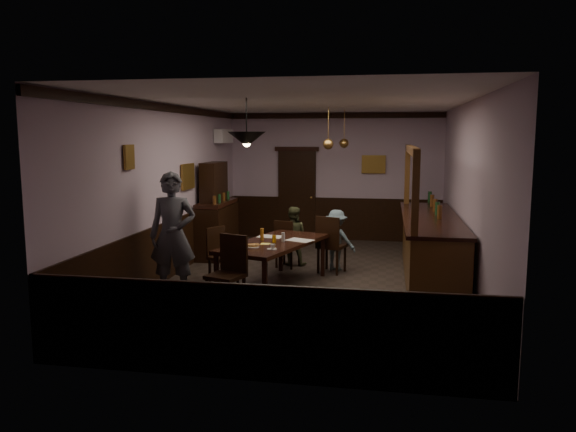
% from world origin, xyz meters
% --- Properties ---
extents(room, '(5.01, 8.01, 3.01)m').
position_xyz_m(room, '(0.00, 0.00, 1.50)').
color(room, '#2D2621').
rests_on(room, ground).
extents(dining_table, '(1.61, 2.40, 0.75)m').
position_xyz_m(dining_table, '(-0.56, -0.45, 0.69)').
color(dining_table, black).
rests_on(dining_table, ground).
extents(chair_far_left, '(0.49, 0.49, 0.90)m').
position_xyz_m(chair_far_left, '(-0.61, 0.91, 0.49)').
color(chair_far_left, black).
rests_on(chair_far_left, ground).
extents(chair_far_right, '(0.57, 0.57, 1.04)m').
position_xyz_m(chair_far_right, '(0.25, 0.62, 0.57)').
color(chair_far_right, black).
rests_on(chair_far_right, ground).
extents(chair_near, '(0.58, 0.58, 1.06)m').
position_xyz_m(chair_near, '(-0.95, -1.70, 0.58)').
color(chair_near, black).
rests_on(chair_near, ground).
extents(chair_side, '(0.55, 0.55, 0.94)m').
position_xyz_m(chair_side, '(-1.50, -0.34, 0.52)').
color(chair_side, black).
rests_on(chair_side, ground).
extents(person_standing, '(0.76, 0.56, 1.93)m').
position_xyz_m(person_standing, '(-1.94, -1.32, 0.96)').
color(person_standing, '#4D4E58').
rests_on(person_standing, ground).
extents(person_seated_left, '(0.55, 0.43, 1.13)m').
position_xyz_m(person_seated_left, '(-0.53, 1.17, 0.56)').
color(person_seated_left, '#474B2D').
rests_on(person_seated_left, ground).
extents(person_seated_right, '(0.81, 0.60, 1.12)m').
position_xyz_m(person_seated_right, '(0.33, 0.90, 0.56)').
color(person_seated_right, slate).
rests_on(person_seated_right, ground).
extents(newspaper_left, '(0.46, 0.37, 0.01)m').
position_xyz_m(newspaper_left, '(-0.70, -0.02, 0.75)').
color(newspaper_left, silver).
rests_on(newspaper_left, dining_table).
extents(newspaper_right, '(0.50, 0.44, 0.01)m').
position_xyz_m(newspaper_right, '(-0.16, -0.26, 0.75)').
color(newspaper_right, silver).
rests_on(newspaper_right, dining_table).
extents(napkin, '(0.19, 0.19, 0.00)m').
position_xyz_m(napkin, '(-0.66, -0.66, 0.75)').
color(napkin, '#FFEB5D').
rests_on(napkin, dining_table).
extents(saucer, '(0.15, 0.15, 0.01)m').
position_xyz_m(saucer, '(-0.46, -1.07, 0.76)').
color(saucer, white).
rests_on(saucer, dining_table).
extents(coffee_cup, '(0.10, 0.10, 0.07)m').
position_xyz_m(coffee_cup, '(-0.45, -1.07, 0.80)').
color(coffee_cup, white).
rests_on(coffee_cup, saucer).
extents(pastry_plate, '(0.22, 0.22, 0.01)m').
position_xyz_m(pastry_plate, '(-0.80, -0.96, 0.76)').
color(pastry_plate, white).
rests_on(pastry_plate, dining_table).
extents(pastry_ring_a, '(0.13, 0.13, 0.04)m').
position_xyz_m(pastry_ring_a, '(-0.80, -0.97, 0.79)').
color(pastry_ring_a, '#C68C47').
rests_on(pastry_ring_a, pastry_plate).
extents(pastry_ring_b, '(0.13, 0.13, 0.04)m').
position_xyz_m(pastry_ring_b, '(-0.75, -0.94, 0.79)').
color(pastry_ring_b, '#C68C47').
rests_on(pastry_ring_b, pastry_plate).
extents(soda_can, '(0.07, 0.07, 0.12)m').
position_xyz_m(soda_can, '(-0.54, -0.52, 0.81)').
color(soda_can, '#FFB015').
rests_on(soda_can, dining_table).
extents(beer_glass, '(0.06, 0.06, 0.20)m').
position_xyz_m(beer_glass, '(-0.78, -0.36, 0.85)').
color(beer_glass, '#BF721E').
rests_on(beer_glass, dining_table).
extents(water_glass, '(0.06, 0.06, 0.15)m').
position_xyz_m(water_glass, '(-0.41, -0.42, 0.82)').
color(water_glass, silver).
rests_on(water_glass, dining_table).
extents(pepper_mill, '(0.04, 0.04, 0.14)m').
position_xyz_m(pepper_mill, '(-1.14, -1.04, 0.82)').
color(pepper_mill, black).
rests_on(pepper_mill, dining_table).
extents(sideboard, '(0.52, 1.46, 1.93)m').
position_xyz_m(sideboard, '(-2.21, 1.72, 0.77)').
color(sideboard, black).
rests_on(sideboard, ground).
extents(bar_counter, '(0.95, 4.07, 2.28)m').
position_xyz_m(bar_counter, '(1.99, 0.55, 0.58)').
color(bar_counter, '#502F15').
rests_on(bar_counter, ground).
extents(door_back, '(0.90, 0.06, 2.10)m').
position_xyz_m(door_back, '(-0.90, 3.95, 1.05)').
color(door_back, black).
rests_on(door_back, ground).
extents(ac_unit, '(0.20, 0.85, 0.30)m').
position_xyz_m(ac_unit, '(-2.38, 2.90, 2.45)').
color(ac_unit, white).
rests_on(ac_unit, ground).
extents(picture_left_small, '(0.04, 0.28, 0.36)m').
position_xyz_m(picture_left_small, '(-2.46, -1.60, 2.15)').
color(picture_left_small, olive).
rests_on(picture_left_small, ground).
extents(picture_left_large, '(0.04, 0.62, 0.48)m').
position_xyz_m(picture_left_large, '(-2.46, 0.80, 1.70)').
color(picture_left_large, olive).
rests_on(picture_left_large, ground).
extents(picture_back, '(0.55, 0.04, 0.42)m').
position_xyz_m(picture_back, '(0.90, 3.96, 1.80)').
color(picture_back, olive).
rests_on(picture_back, ground).
extents(pendant_iron, '(0.56, 0.56, 0.70)m').
position_xyz_m(pendant_iron, '(-0.80, -1.21, 2.41)').
color(pendant_iron, black).
rests_on(pendant_iron, ground).
extents(pendant_brass_mid, '(0.20, 0.20, 0.81)m').
position_xyz_m(pendant_brass_mid, '(0.10, 1.51, 2.30)').
color(pendant_brass_mid, '#BF8C3F').
rests_on(pendant_brass_mid, ground).
extents(pendant_brass_far, '(0.20, 0.20, 0.81)m').
position_xyz_m(pendant_brass_far, '(0.30, 2.80, 2.30)').
color(pendant_brass_far, '#BF8C3F').
rests_on(pendant_brass_far, ground).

